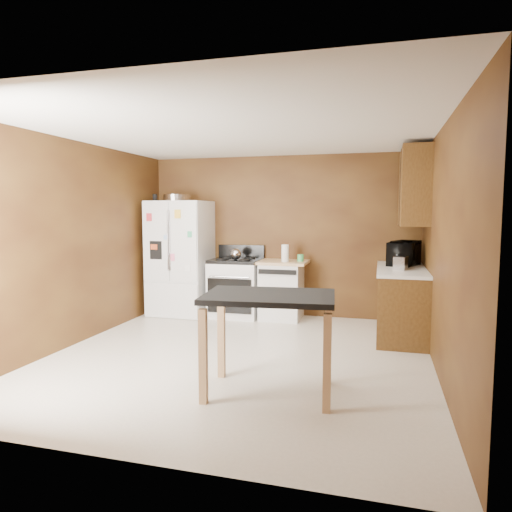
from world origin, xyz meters
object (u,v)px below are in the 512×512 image
at_px(pen_cup, 155,198).
at_px(toaster, 401,263).
at_px(green_canister, 300,258).
at_px(dishwasher, 282,289).
at_px(island, 269,310).
at_px(roasting_pan, 177,198).
at_px(kettle, 236,254).
at_px(gas_range, 236,287).
at_px(microwave, 404,254).
at_px(refrigerator, 180,258).
at_px(paper_towel, 285,253).

relative_size(pen_cup, toaster, 0.47).
height_order(green_canister, dishwasher, green_canister).
bearing_deg(island, roasting_pan, 128.09).
relative_size(pen_cup, kettle, 0.65).
height_order(gas_range, dishwasher, gas_range).
bearing_deg(island, pen_cup, 132.95).
bearing_deg(roasting_pan, pen_cup, -169.67).
distance_m(green_canister, microwave, 1.49).
distance_m(refrigerator, gas_range, 1.01).
distance_m(dishwasher, island, 2.90).
xyz_separation_m(paper_towel, dishwasher, (-0.07, 0.09, -0.56)).
height_order(toaster, dishwasher, toaster).
relative_size(paper_towel, island, 0.21).
relative_size(paper_towel, green_canister, 2.46).
height_order(kettle, paper_towel, paper_towel).
bearing_deg(roasting_pan, paper_towel, -1.05).
distance_m(refrigerator, island, 3.49).
bearing_deg(refrigerator, gas_range, 3.81).
relative_size(pen_cup, island, 0.09).
relative_size(kettle, microwave, 0.31).
height_order(kettle, microwave, microwave).
xyz_separation_m(gas_range, dishwasher, (0.72, 0.02, -0.01)).
distance_m(pen_cup, dishwasher, 2.47).
distance_m(paper_towel, green_canister, 0.25).
bearing_deg(island, microwave, 64.65).
xyz_separation_m(pen_cup, refrigerator, (0.40, 0.04, -0.95)).
bearing_deg(paper_towel, dishwasher, 127.50).
relative_size(dishwasher, island, 0.73).
bearing_deg(microwave, island, 177.55).
height_order(kettle, green_canister, kettle).
bearing_deg(paper_towel, pen_cup, -179.14).
distance_m(roasting_pan, pen_cup, 0.36).
xyz_separation_m(roasting_pan, kettle, (0.98, -0.03, -0.87)).
bearing_deg(kettle, gas_range, 105.98).
xyz_separation_m(roasting_pan, dishwasher, (1.68, 0.06, -1.40)).
distance_m(kettle, toaster, 2.47).
bearing_deg(toaster, dishwasher, 172.75).
distance_m(roasting_pan, paper_towel, 1.94).
distance_m(green_canister, gas_range, 1.11).
bearing_deg(green_canister, dishwasher, -176.10).
bearing_deg(roasting_pan, toaster, -10.26).
bearing_deg(refrigerator, microwave, -1.82).
bearing_deg(dishwasher, gas_range, -178.06).
height_order(roasting_pan, pen_cup, pen_cup).
height_order(toaster, refrigerator, refrigerator).
distance_m(pen_cup, paper_towel, 2.27).
height_order(refrigerator, gas_range, refrigerator).
bearing_deg(green_canister, toaster, -26.18).
bearing_deg(island, green_canister, 94.24).
bearing_deg(island, gas_range, 113.34).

